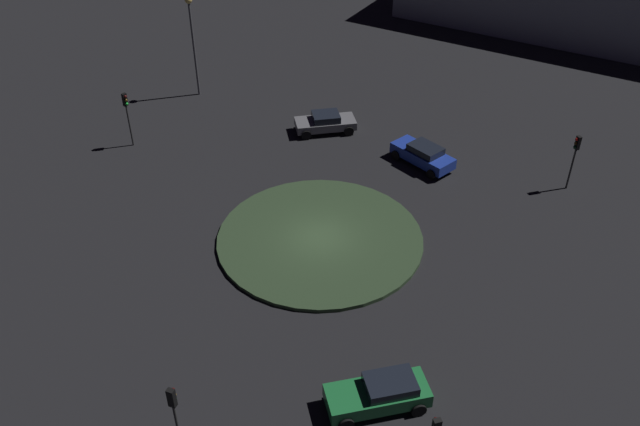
{
  "coord_description": "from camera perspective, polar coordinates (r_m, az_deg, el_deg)",
  "views": [
    {
      "loc": [
        -0.29,
        30.28,
        24.32
      ],
      "look_at": [
        0.0,
        0.0,
        1.95
      ],
      "focal_mm": 37.67,
      "sensor_mm": 36.0,
      "label": 1
    }
  ],
  "objects": [
    {
      "name": "ground_plane",
      "position": [
        38.84,
        -0.0,
        -2.31
      ],
      "size": [
        118.34,
        118.34,
        0.0
      ],
      "primitive_type": "plane",
      "color": "black"
    },
    {
      "name": "roundabout_island",
      "position": [
        38.77,
        -0.0,
        -2.18
      ],
      "size": [
        11.89,
        11.89,
        0.23
      ],
      "primitive_type": "cylinder",
      "color": "#2D4228",
      "rests_on": "ground_plane"
    },
    {
      "name": "car_blue",
      "position": [
        45.59,
        8.75,
        4.93
      ],
      "size": [
        4.23,
        4.45,
        1.51
      ],
      "rotation": [
        0.0,
        0.0,
        2.3
      ],
      "color": "#1E38A5",
      "rests_on": "ground_plane"
    },
    {
      "name": "car_grey",
      "position": [
        49.02,
        0.46,
        7.72
      ],
      "size": [
        4.58,
        2.73,
        1.44
      ],
      "rotation": [
        0.0,
        0.0,
        3.33
      ],
      "color": "slate",
      "rests_on": "ground_plane"
    },
    {
      "name": "car_green",
      "position": [
        30.14,
        5.11,
        -15.02
      ],
      "size": [
        4.76,
        2.8,
        1.55
      ],
      "rotation": [
        0.0,
        0.0,
        0.24
      ],
      "color": "#1E7238",
      "rests_on": "ground_plane"
    },
    {
      "name": "traffic_light_west",
      "position": [
        44.55,
        20.85,
        4.88
      ],
      "size": [
        0.39,
        0.36,
        3.81
      ],
      "rotation": [
        0.0,
        0.0,
        0.33
      ],
      "color": "#2D2D2D",
      "rests_on": "ground_plane"
    },
    {
      "name": "traffic_light_southeast",
      "position": [
        48.13,
        -16.09,
        8.49
      ],
      "size": [
        0.39,
        0.38,
        4.0
      ],
      "rotation": [
        0.0,
        0.0,
        2.47
      ],
      "color": "#2D2D2D",
      "rests_on": "ground_plane"
    },
    {
      "name": "traffic_light_north_near",
      "position": [
        27.5,
        -12.26,
        -15.97
      ],
      "size": [
        0.36,
        0.39,
        4.05
      ],
      "rotation": [
        0.0,
        0.0,
        -1.94
      ],
      "color": "#2D2D2D",
      "rests_on": "ground_plane"
    },
    {
      "name": "streetlamp_southeast",
      "position": [
        53.44,
        -10.83,
        15.04
      ],
      "size": [
        0.55,
        0.55,
        7.91
      ],
      "color": "#4C4C51",
      "rests_on": "ground_plane"
    }
  ]
}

